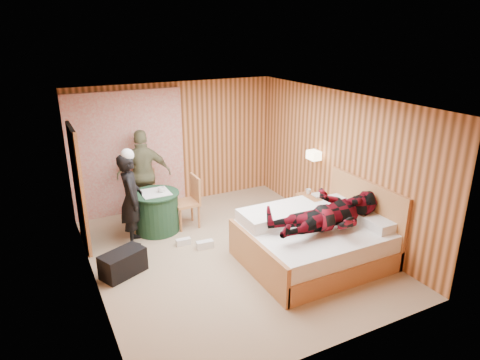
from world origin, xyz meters
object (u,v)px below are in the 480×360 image
bed (316,240)px  woman_standing (131,199)px  chair_near (190,198)px  man_at_table (144,174)px  wall_lamp (314,155)px  chair_far (146,191)px  duffel_bag (123,263)px  nightstand (312,209)px  round_table (157,211)px  man_on_bed (330,205)px

bed → woman_standing: bearing=141.8°
chair_near → man_at_table: (-0.62, 0.77, 0.31)m
wall_lamp → chair_far: (-2.73, 1.57, -0.76)m
bed → duffel_bag: size_ratio=3.32×
chair_far → nightstand: bearing=-28.9°
bed → man_at_table: (-1.93, 2.85, 0.52)m
bed → chair_far: 3.42m
round_table → duffel_bag: 1.50m
round_table → man_on_bed: man_on_bed is taller
bed → woman_standing: (-2.41, 1.90, 0.45)m
wall_lamp → man_at_table: man_at_table is taller
round_table → woman_standing: 0.68m
wall_lamp → chair_far: size_ratio=0.28×
round_table → chair_far: chair_far is taller
chair_far → man_on_bed: (1.96, -3.05, 0.48)m
chair_near → man_at_table: man_at_table is taller
chair_far → wall_lamp: bearing=-27.2°
chair_near → nightstand: bearing=66.3°
chair_near → woman_standing: (-1.10, -0.18, 0.24)m
chair_far → man_at_table: man_at_table is taller
wall_lamp → duffel_bag: bearing=-175.3°
wall_lamp → nightstand: size_ratio=0.47×
chair_far → round_table: bearing=-87.6°
chair_near → man_on_bed: (1.34, -2.31, 0.46)m
nightstand → chair_near: chair_near is taller
man_on_bed → nightstand: bearing=62.4°
bed → woman_standing: 3.10m
bed → duffel_bag: 2.97m
bed → nightstand: bed is taller
nightstand → round_table: (-2.69, 0.98, 0.10)m
chair_far → woman_standing: size_ratio=0.59×
nightstand → duffel_bag: size_ratio=0.85×
bed → duffel_bag: (-2.81, 0.95, -0.15)m
wall_lamp → man_on_bed: bearing=-117.6°
chair_far → man_at_table: 0.32m
nightstand → chair_far: bearing=148.4°
wall_lamp → woman_standing: woman_standing is taller
round_table → duffel_bag: size_ratio=1.29×
chair_near → bed: bearing=32.3°
chair_near → chair_far: bearing=-139.9°
chair_far → duffel_bag: 2.09m
duffel_bag → chair_near: bearing=12.4°
bed → round_table: 2.89m
duffel_bag → man_on_bed: man_on_bed is taller
wall_lamp → woman_standing: size_ratio=0.16×
bed → chair_near: bed is taller
bed → chair_near: bearing=122.2°
nightstand → woman_standing: size_ratio=0.35×
nightstand → duffel_bag: (-3.57, -0.21, -0.09)m
round_table → wall_lamp: bearing=-18.2°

